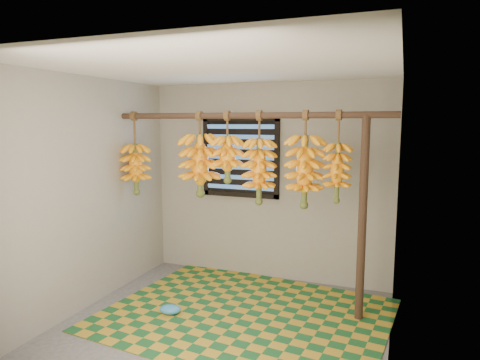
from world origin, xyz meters
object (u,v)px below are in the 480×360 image
at_px(woven_mat, 245,315).
at_px(banana_bunch_a, 136,169).
at_px(banana_bunch_d, 259,171).
at_px(banana_bunch_f, 337,172).
at_px(support_post, 362,220).
at_px(banana_bunch_b, 200,165).
at_px(plastic_bag, 170,309).
at_px(banana_bunch_e, 305,171).
at_px(banana_bunch_c, 227,159).

xyz_separation_m(woven_mat, banana_bunch_a, (-1.47, 0.32, 1.39)).
relative_size(banana_bunch_d, banana_bunch_f, 1.07).
xyz_separation_m(support_post, banana_bunch_f, (-0.25, 0.00, 0.45)).
bearing_deg(banana_bunch_b, banana_bunch_a, -180.00).
bearing_deg(banana_bunch_a, banana_bunch_f, 0.00).
distance_m(plastic_bag, banana_bunch_a, 1.65).
relative_size(support_post, banana_bunch_b, 2.19).
relative_size(woven_mat, banana_bunch_e, 2.82).
relative_size(woven_mat, banana_bunch_b, 2.98).
xyz_separation_m(plastic_bag, banana_bunch_a, (-0.76, 0.58, 1.34)).
xyz_separation_m(banana_bunch_d, banana_bunch_f, (0.79, 0.00, 0.02)).
bearing_deg(woven_mat, banana_bunch_b, 153.28).
relative_size(plastic_bag, banana_bunch_a, 0.23).
bearing_deg(banana_bunch_c, banana_bunch_b, 180.00).
distance_m(plastic_bag, banana_bunch_e, 1.94).
distance_m(banana_bunch_c, banana_bunch_e, 0.83).
bearing_deg(banana_bunch_c, banana_bunch_d, 0.00).
xyz_separation_m(woven_mat, banana_bunch_c, (-0.32, 0.32, 1.54)).
bearing_deg(banana_bunch_d, banana_bunch_b, 180.00).
height_order(plastic_bag, banana_bunch_b, banana_bunch_b).
relative_size(banana_bunch_b, banana_bunch_d, 0.95).
bearing_deg(banana_bunch_f, banana_bunch_c, 180.00).
relative_size(banana_bunch_d, banana_bunch_e, 1.00).
bearing_deg(banana_bunch_b, plastic_bag, -96.61).
bearing_deg(plastic_bag, banana_bunch_e, 25.60).
xyz_separation_m(plastic_bag, banana_bunch_e, (1.22, 0.58, 1.39)).
xyz_separation_m(banana_bunch_a, banana_bunch_f, (2.30, 0.00, 0.06)).
bearing_deg(banana_bunch_c, plastic_bag, -123.76).
bearing_deg(support_post, banana_bunch_e, 180.00).
height_order(banana_bunch_c, banana_bunch_f, same).
bearing_deg(banana_bunch_a, banana_bunch_d, 0.00).
bearing_deg(banana_bunch_b, banana_bunch_f, 0.00).
xyz_separation_m(plastic_bag, banana_bunch_b, (0.07, 0.58, 1.41)).
bearing_deg(support_post, plastic_bag, -161.92).
height_order(plastic_bag, banana_bunch_f, banana_bunch_f).
xyz_separation_m(plastic_bag, banana_bunch_f, (1.54, 0.58, 1.40)).
distance_m(support_post, banana_bunch_b, 1.78).
xyz_separation_m(banana_bunch_a, banana_bunch_b, (0.83, 0.00, 0.07)).
bearing_deg(banana_bunch_b, woven_mat, -26.72).
relative_size(support_post, banana_bunch_f, 2.24).
height_order(banana_bunch_a, banana_bunch_c, same).
relative_size(banana_bunch_b, banana_bunch_c, 1.22).
bearing_deg(plastic_bag, woven_mat, 20.11).
height_order(banana_bunch_b, banana_bunch_d, same).
bearing_deg(plastic_bag, support_post, 18.08).
bearing_deg(banana_bunch_b, banana_bunch_d, 0.00).
bearing_deg(woven_mat, plastic_bag, -159.89).
distance_m(woven_mat, banana_bunch_e, 1.56).
bearing_deg(woven_mat, banana_bunch_c, 134.70).
height_order(woven_mat, banana_bunch_f, banana_bunch_f).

